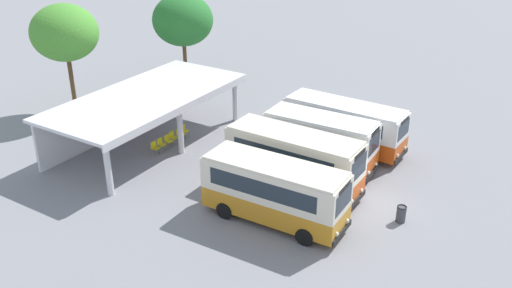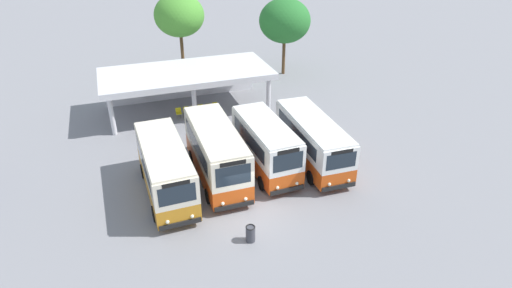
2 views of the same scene
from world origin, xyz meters
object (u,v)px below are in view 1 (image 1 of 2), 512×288
object	(u,v)px
city_bus_second_in_row	(294,160)
city_bus_fourth_amber	(344,124)
waiting_chair_fifth_seat	(180,134)
waiting_chair_far_end_seat	(184,130)
waiting_chair_middle_seat	(168,140)
city_bus_nearest_orange	(275,190)
litter_bin_apron	(401,214)
waiting_chair_fourth_seat	(173,136)
city_bus_middle_cream	(320,140)
waiting_chair_end_by_column	(155,147)
waiting_chair_second_from_end	(161,143)

from	to	relation	value
city_bus_second_in_row	city_bus_fourth_amber	distance (m)	6.35
waiting_chair_fifth_seat	waiting_chair_far_end_seat	bearing A→B (deg)	12.66
city_bus_second_in_row	waiting_chair_middle_seat	size ratio (longest dim) A/B	8.85
city_bus_nearest_orange	city_bus_fourth_amber	distance (m)	9.54
city_bus_nearest_orange	litter_bin_apron	bearing A→B (deg)	-59.11
waiting_chair_middle_seat	waiting_chair_fourth_seat	distance (m)	0.61
city_bus_second_in_row	waiting_chair_far_end_seat	size ratio (longest dim) A/B	8.85
city_bus_middle_cream	waiting_chair_far_end_seat	xyz separation A→B (m)	(-0.84, 9.60, -1.30)
city_bus_fourth_amber	city_bus_second_in_row	bearing A→B (deg)	178.35
waiting_chair_middle_seat	waiting_chair_end_by_column	bearing A→B (deg)	178.04
city_bus_nearest_orange	waiting_chair_middle_seat	bearing A→B (deg)	69.85
waiting_chair_end_by_column	city_bus_second_in_row	bearing A→B (deg)	-85.87
city_bus_fourth_amber	waiting_chair_second_from_end	xyz separation A→B (m)	(-6.43, 9.68, -1.20)
waiting_chair_second_from_end	waiting_chair_fourth_seat	size ratio (longest dim) A/B	1.00
city_bus_middle_cream	waiting_chair_end_by_column	size ratio (longest dim) A/B	7.81
waiting_chair_fourth_seat	city_bus_nearest_orange	bearing A→B (deg)	-112.94
city_bus_second_in_row	litter_bin_apron	xyz separation A→B (m)	(0.10, -6.11, -1.44)
city_bus_second_in_row	waiting_chair_end_by_column	bearing A→B (deg)	94.13
waiting_chair_middle_seat	waiting_chair_fifth_seat	world-z (taller)	same
city_bus_fourth_amber	litter_bin_apron	xyz separation A→B (m)	(-6.25, -5.93, -1.26)
city_bus_fourth_amber	waiting_chair_fourth_seat	xyz separation A→B (m)	(-5.22, 9.72, -1.20)
city_bus_middle_cream	litter_bin_apron	bearing A→B (deg)	-116.82
city_bus_second_in_row	litter_bin_apron	size ratio (longest dim) A/B	8.45
city_bus_nearest_orange	waiting_chair_end_by_column	distance (m)	10.50
city_bus_nearest_orange	waiting_chair_fourth_seat	xyz separation A→B (m)	(4.30, 10.17, -1.26)
city_bus_fourth_amber	waiting_chair_fifth_seat	world-z (taller)	city_bus_fourth_amber
city_bus_fourth_amber	waiting_chair_fifth_seat	bearing A→B (deg)	115.64
waiting_chair_fourth_seat	city_bus_second_in_row	bearing A→B (deg)	-96.76
city_bus_fourth_amber	waiting_chair_fifth_seat	xyz separation A→B (m)	(-4.62, 9.62, -1.20)
city_bus_nearest_orange	city_bus_fourth_amber	xyz separation A→B (m)	(9.52, 0.45, -0.06)
city_bus_second_in_row	waiting_chair_fifth_seat	size ratio (longest dim) A/B	8.85
waiting_chair_end_by_column	waiting_chair_middle_seat	xyz separation A→B (m)	(1.21, -0.04, 0.00)
waiting_chair_far_end_seat	litter_bin_apron	distance (m)	15.84
city_bus_middle_cream	city_bus_fourth_amber	bearing A→B (deg)	-2.68
city_bus_nearest_orange	waiting_chair_fifth_seat	distance (m)	11.27
city_bus_nearest_orange	city_bus_second_in_row	bearing A→B (deg)	11.32
city_bus_middle_cream	city_bus_second_in_row	bearing A→B (deg)	179.37
city_bus_nearest_orange	waiting_chair_fifth_seat	xyz separation A→B (m)	(4.91, 10.07, -1.26)
waiting_chair_end_by_column	waiting_chair_second_from_end	size ratio (longest dim) A/B	1.00
waiting_chair_fifth_seat	waiting_chair_far_end_seat	xyz separation A→B (m)	(0.60, 0.14, 0.00)
city_bus_middle_cream	waiting_chair_end_by_column	xyz separation A→B (m)	(-3.86, 9.52, -1.30)
city_bus_nearest_orange	waiting_chair_end_by_column	world-z (taller)	city_bus_nearest_orange
waiting_chair_end_by_column	waiting_chair_second_from_end	bearing A→B (deg)	1.35
city_bus_middle_cream	waiting_chair_end_by_column	world-z (taller)	city_bus_middle_cream
city_bus_nearest_orange	city_bus_second_in_row	size ratio (longest dim) A/B	0.98
waiting_chair_fourth_seat	litter_bin_apron	world-z (taller)	litter_bin_apron
waiting_chair_middle_seat	litter_bin_apron	xyz separation A→B (m)	(-0.42, -15.56, -0.07)
city_bus_second_in_row	waiting_chair_second_from_end	size ratio (longest dim) A/B	8.85
waiting_chair_end_by_column	waiting_chair_fourth_seat	size ratio (longest dim) A/B	1.00
waiting_chair_middle_seat	waiting_chair_fourth_seat	bearing A→B (deg)	8.60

